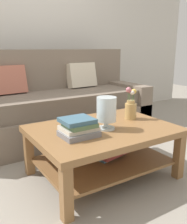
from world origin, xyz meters
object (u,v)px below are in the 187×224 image
at_px(book_stack_main, 79,128).
at_px(flower_pitcher, 131,107).
at_px(couch, 56,107).
at_px(glass_hurricane_vase, 106,111).
at_px(coffee_table, 103,141).

distance_m(book_stack_main, flower_pitcher, 0.65).
height_order(book_stack_main, flower_pitcher, flower_pitcher).
relative_size(couch, book_stack_main, 8.24).
height_order(couch, glass_hurricane_vase, couch).
distance_m(coffee_table, book_stack_main, 0.34).
bearing_deg(glass_hurricane_vase, book_stack_main, -175.37).
relative_size(couch, flower_pitcher, 7.59).
distance_m(glass_hurricane_vase, flower_pitcher, 0.39).
bearing_deg(glass_hurricane_vase, flower_pitcher, 19.25).
height_order(couch, flower_pitcher, couch).
relative_size(book_stack_main, flower_pitcher, 0.92).
height_order(coffee_table, glass_hurricane_vase, glass_hurricane_vase).
xyz_separation_m(book_stack_main, glass_hurricane_vase, (0.27, 0.02, 0.09)).
bearing_deg(coffee_table, glass_hurricane_vase, -94.91).
relative_size(coffee_table, book_stack_main, 4.21).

